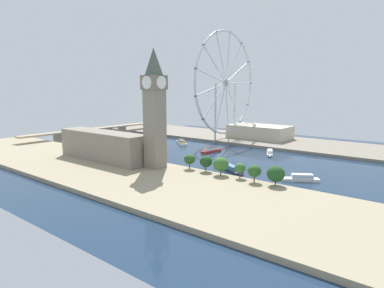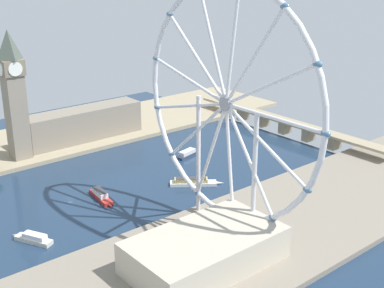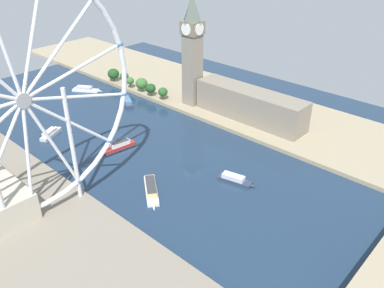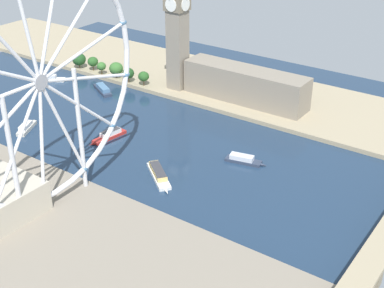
% 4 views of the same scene
% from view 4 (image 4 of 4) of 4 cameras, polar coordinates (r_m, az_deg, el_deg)
% --- Properties ---
extents(ground_plane, '(384.47, 384.47, 0.00)m').
position_cam_4_polar(ground_plane, '(379.74, -8.95, 1.89)').
color(ground_plane, '#1E334C').
extents(riverbank_left, '(90.00, 520.00, 3.00)m').
position_cam_4_polar(riverbank_left, '(455.08, 0.35, 6.89)').
color(riverbank_left, tan).
rests_on(riverbank_left, ground_plane).
extents(clock_tower, '(15.93, 15.93, 91.85)m').
position_cam_4_polar(clock_tower, '(416.82, -1.53, 12.03)').
color(clock_tower, gray).
rests_on(clock_tower, riverbank_left).
extents(parliament_block, '(22.00, 95.63, 24.70)m').
position_cam_4_polar(parliament_block, '(405.37, 5.58, 6.17)').
color(parliament_block, gray).
rests_on(parliament_block, riverbank_left).
extents(tree_row_embankment, '(12.70, 81.35, 13.10)m').
position_cam_4_polar(tree_row_embankment, '(459.79, -8.92, 8.00)').
color(tree_row_embankment, '#513823').
rests_on(tree_row_embankment, riverbank_left).
extents(ferris_wheel, '(126.48, 3.20, 130.55)m').
position_cam_4_polar(ferris_wheel, '(265.64, -15.59, 6.17)').
color(ferris_wheel, silver).
rests_on(ferris_wheel, riverbank_right).
extents(tour_boat_0, '(11.00, 25.97, 4.69)m').
position_cam_4_polar(tour_boat_0, '(330.66, 5.37, -1.62)').
color(tour_boat_0, '#2D384C').
rests_on(tour_boat_0, ground_plane).
extents(tour_boat_1, '(18.52, 29.51, 5.17)m').
position_cam_4_polar(tour_boat_1, '(436.72, -9.32, 5.68)').
color(tour_boat_1, '#2D384C').
rests_on(tour_boat_1, ground_plane).
extents(tour_boat_2, '(25.12, 30.95, 4.87)m').
position_cam_4_polar(tour_boat_2, '(314.66, -3.50, -3.16)').
color(tour_boat_2, white).
rests_on(tour_boat_2, ground_plane).
extents(tour_boat_3, '(29.27, 8.93, 5.45)m').
position_cam_4_polar(tour_boat_3, '(361.48, -8.62, 0.91)').
color(tour_boat_3, '#B22D28').
rests_on(tour_boat_3, ground_plane).
extents(tour_boat_4, '(20.05, 27.87, 5.01)m').
position_cam_4_polar(tour_boat_4, '(468.13, -14.71, 6.63)').
color(tour_boat_4, white).
rests_on(tour_boat_4, ground_plane).
extents(tour_boat_5, '(24.07, 14.77, 5.08)m').
position_cam_4_polar(tour_boat_5, '(385.17, -16.86, 1.71)').
color(tour_boat_5, beige).
rests_on(tour_boat_5, ground_plane).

